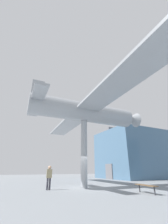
{
  "coord_description": "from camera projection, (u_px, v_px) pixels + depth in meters",
  "views": [
    {
      "loc": [
        12.46,
        -5.99,
        1.41
      ],
      "look_at": [
        0.0,
        0.0,
        6.75
      ],
      "focal_mm": 24.0,
      "sensor_mm": 36.0,
      "label": 1
    }
  ],
  "objects": [
    {
      "name": "plaza_bench",
      "position": [
        146.0,
        186.0,
        9.6
      ],
      "size": [
        1.8,
        0.63,
        0.5
      ],
      "rotation": [
        0.0,
        0.0,
        -0.14
      ],
      "color": "brown",
      "rests_on": "ground_plane"
    },
    {
      "name": "visitor_person",
      "position": [
        49.0,
        176.0,
        11.45
      ],
      "size": [
        0.27,
        0.43,
        1.7
      ],
      "rotation": [
        0.0,
        0.0,
        1.43
      ],
      "color": "#383842",
      "rests_on": "ground_plane"
    },
    {
      "name": "suspended_airplane",
      "position": [
        86.0,
        112.0,
        14.92
      ],
      "size": [
        21.66,
        12.25,
        3.35
      ],
      "rotation": [
        0.0,
        0.0,
        -0.03
      ],
      "color": "#93999E",
      "rests_on": "support_pylon_central"
    },
    {
      "name": "glass_pavilion_left",
      "position": [
        134.0,
        155.0,
        27.43
      ],
      "size": [
        9.54,
        11.36,
        8.59
      ],
      "color": "slate",
      "rests_on": "ground_plane"
    },
    {
      "name": "ground_plane",
      "position": [
        84.0,
        188.0,
        12.39
      ],
      "size": [
        80.0,
        80.0,
        0.0
      ],
      "primitive_type": "plane",
      "color": "gray"
    },
    {
      "name": "support_pylon_central",
      "position": [
        84.0,
        152.0,
        13.43
      ],
      "size": [
        0.57,
        0.57,
        5.8
      ],
      "color": "#999EA3",
      "rests_on": "ground_plane"
    }
  ]
}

